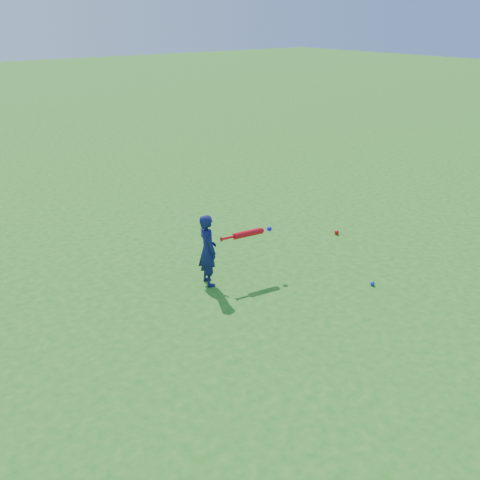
{
  "coord_description": "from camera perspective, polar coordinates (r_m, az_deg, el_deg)",
  "views": [
    {
      "loc": [
        -3.67,
        -5.47,
        3.44
      ],
      "look_at": [
        0.5,
        -0.09,
        0.55
      ],
      "focal_mm": 40.0,
      "sensor_mm": 36.0,
      "label": 1
    }
  ],
  "objects": [
    {
      "name": "child",
      "position": [
        7.2,
        -3.47,
        -1.09
      ],
      "size": [
        0.31,
        0.41,
        1.01
      ],
      "primitive_type": "imported",
      "rotation": [
        0.0,
        0.0,
        1.36
      ],
      "color": "#10164B",
      "rests_on": "ground"
    },
    {
      "name": "bat_swing",
      "position": [
        7.38,
        1.06,
        0.75
      ],
      "size": [
        0.8,
        0.18,
        0.09
      ],
      "rotation": [
        0.0,
        0.0,
        -0.14
      ],
      "color": "red",
      "rests_on": "ground"
    },
    {
      "name": "ground_ball_red",
      "position": [
        9.15,
        10.27,
        0.81
      ],
      "size": [
        0.08,
        0.08,
        0.08
      ],
      "primitive_type": "sphere",
      "color": "red",
      "rests_on": "ground"
    },
    {
      "name": "ground",
      "position": [
        7.43,
        -3.46,
        -4.59
      ],
      "size": [
        80.0,
        80.0,
        0.0
      ],
      "primitive_type": "plane",
      "color": "#1F6418",
      "rests_on": "ground"
    },
    {
      "name": "ground_ball_blue",
      "position": [
        7.56,
        13.95,
        -4.52
      ],
      "size": [
        0.06,
        0.06,
        0.06
      ],
      "primitive_type": "sphere",
      "color": "#0C37DC",
      "rests_on": "ground"
    }
  ]
}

